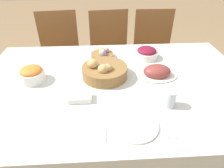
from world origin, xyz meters
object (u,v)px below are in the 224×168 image
Objects in this scene: beet_salad_bowl at (147,53)px; carrot_bowl at (32,74)px; ham_platter at (157,72)px; dinner_plate at (134,125)px; butter_dish at (80,98)px; bread_basket at (104,71)px; chair_far_center at (111,51)px; knife at (163,124)px; chair_far_right at (154,50)px; spoon at (169,123)px; drinking_cup at (170,98)px; fork at (105,126)px; chair_far_left at (60,52)px; egg_basket at (102,54)px.

carrot_bowl is at bearing -160.72° from beet_salad_bowl.
ham_platter reaches higher than dinner_plate.
beet_salad_bowl reaches higher than butter_dish.
bread_basket is at bearing 179.12° from ham_platter.
chair_far_center is at bearing 111.92° from beet_salad_bowl.
chair_far_right is at bearing 78.85° from knife.
carrot_bowl is at bearing 151.04° from knife.
spoon is at bearing -95.89° from ham_platter.
knife is at bearing -115.47° from drinking_cup.
chair_far_right is 1.38m from knife.
fork is 0.32m from spoon.
ham_platter is 2.14× the size of butter_dish.
beet_salad_bowl is at bearing 86.42° from spoon.
chair_far_left is 5.25× the size of beet_salad_bowl.
spoon is (0.77, -1.33, 0.22)m from chair_far_left.
egg_basket is at bearing 91.38° from bread_basket.
beet_salad_bowl is at bearing 45.98° from butter_dish.
fork is at bearing -112.93° from chair_far_right.
carrot_bowl is 0.74m from dinner_plate.
chair_far_left is 1.05m from beet_salad_bowl.
chair_far_center reaches higher than knife.
ham_platter is 1.49× the size of spoon.
beet_salad_bowl is (0.34, 0.26, -0.00)m from bread_basket.
drinking_cup is at bearing 65.79° from knife.
chair_far_right is 5.25× the size of beet_salad_bowl.
chair_far_right reaches higher than egg_basket.
carrot_bowl is (-1.04, -0.90, 0.27)m from chair_far_right.
chair_far_right is (0.48, 0.00, 0.00)m from chair_far_center.
drinking_cup is at bearing -20.13° from carrot_bowl.
knife is at bearing -88.33° from chair_far_center.
chair_far_left is at bearing 120.44° from knife.
egg_basket is at bearing 75.06° from butter_dish.
dinner_plate reaches higher than knife.
spoon is 1.94× the size of drinking_cup.
drinking_cup is at bearing -59.68° from egg_basket.
drinking_cup reaches higher than beet_salad_bowl.
beet_salad_bowl is 0.79m from fork.
bread_basket is 1.06× the size of ham_platter.
bread_basket is 0.28m from butter_dish.
chair_far_center is 9.26× the size of drinking_cup.
beet_salad_bowl is at bearing -110.05° from chair_far_right.
chair_far_right reaches higher than bread_basket.
dinner_plate is 0.14m from fork.
carrot_bowl is at bearing -146.68° from egg_basket.
bread_basket is at bearing 122.98° from spoon.
beet_salad_bowl is 0.74m from dinner_plate.
ham_platter reaches higher than spoon.
beet_salad_bowl reaches higher than knife.
ham_platter reaches higher than knife.
dinner_plate is (-0.44, -1.33, 0.23)m from chair_far_right.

